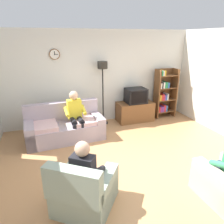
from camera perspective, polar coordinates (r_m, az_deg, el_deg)
name	(u,v)px	position (r m, az deg, el deg)	size (l,w,h in m)	color
ground_plane	(135,165)	(4.43, 6.36, -14.26)	(12.00, 12.00, 0.00)	#B27F51
back_wall_assembly	(100,77)	(6.29, -3.43, 9.42)	(6.20, 0.17, 2.70)	silver
couch	(65,127)	(5.46, -12.74, -4.07)	(1.95, 0.99, 0.90)	#A899A8
tv_stand	(135,111)	(6.52, 6.26, 0.14)	(1.10, 0.56, 0.60)	brown
tv	(136,96)	(6.34, 6.52, 4.49)	(0.60, 0.49, 0.44)	black
bookshelf	(164,93)	(6.92, 13.97, 4.94)	(0.68, 0.36, 1.55)	brown
floor_lamp	(103,76)	(5.98, -2.57, 9.87)	(0.28, 0.28, 1.85)	black
armchair_near_window	(84,191)	(3.38, -7.54, -20.68)	(1.16, 1.18, 0.90)	gray
person_on_couch	(75,113)	(5.24, -9.96, -0.33)	(0.53, 0.55, 1.24)	yellow
person_in_left_armchair	(86,170)	(3.25, -7.11, -15.48)	(0.62, 0.64, 1.12)	black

